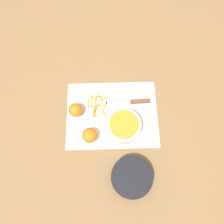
% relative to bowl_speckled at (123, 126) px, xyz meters
% --- Properties ---
extents(ground_plane, '(4.00, 4.00, 0.00)m').
position_rel_bowl_speckled_xyz_m(ground_plane, '(0.05, -0.08, -0.05)').
color(ground_plane, olive).
extents(cutting_board, '(0.46, 0.36, 0.01)m').
position_rel_bowl_speckled_xyz_m(cutting_board, '(0.05, -0.08, -0.04)').
color(cutting_board, silver).
rests_on(cutting_board, ground_plane).
extents(bowl_speckled, '(0.17, 0.17, 0.08)m').
position_rel_bowl_speckled_xyz_m(bowl_speckled, '(0.00, 0.00, 0.00)').
color(bowl_speckled, silver).
rests_on(bowl_speckled, cutting_board).
extents(bowl_dark, '(0.19, 0.19, 0.05)m').
position_rel_bowl_speckled_xyz_m(bowl_dark, '(-0.03, 0.23, -0.02)').
color(bowl_dark, black).
rests_on(bowl_dark, ground_plane).
extents(knife, '(0.23, 0.03, 0.02)m').
position_rel_bowl_speckled_xyz_m(knife, '(-0.07, -0.14, -0.03)').
color(knife, brown).
rests_on(knife, cutting_board).
extents(orange_left, '(0.07, 0.07, 0.07)m').
position_rel_bowl_speckled_xyz_m(orange_left, '(0.23, -0.09, -0.01)').
color(orange_left, orange).
rests_on(orange_left, cutting_board).
extents(orange_right, '(0.07, 0.07, 0.07)m').
position_rel_bowl_speckled_xyz_m(orange_right, '(0.16, 0.04, -0.00)').
color(orange_right, orange).
rests_on(orange_right, cutting_board).
extents(peel_pile, '(0.12, 0.15, 0.01)m').
position_rel_bowl_speckled_xyz_m(peel_pile, '(0.13, -0.13, -0.04)').
color(peel_pile, orange).
rests_on(peel_pile, cutting_board).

